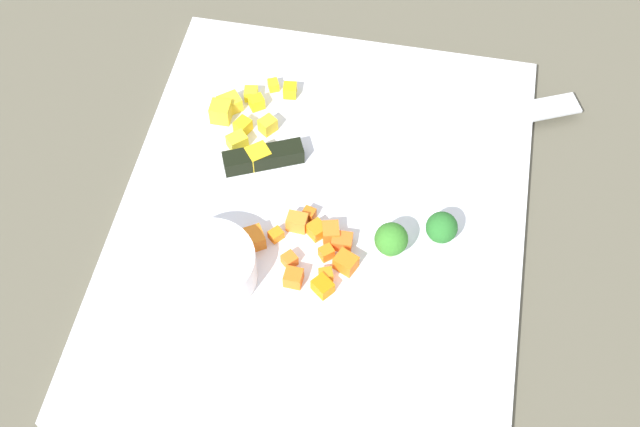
{
  "coord_description": "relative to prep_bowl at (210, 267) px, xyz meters",
  "views": [
    {
      "loc": [
        -0.43,
        -0.08,
        0.69
      ],
      "look_at": [
        0.0,
        0.0,
        0.02
      ],
      "focal_mm": 47.93,
      "sensor_mm": 36.0,
      "label": 1
    }
  ],
  "objects": [
    {
      "name": "carrot_dice_3",
      "position": [
        0.01,
        -0.07,
        -0.01
      ],
      "size": [
        0.02,
        0.02,
        0.01
      ],
      "primitive_type": "cube",
      "rotation": [
        0.0,
        0.0,
        1.52
      ],
      "color": "orange",
      "rests_on": "cutting_board"
    },
    {
      "name": "pepper_dice_1",
      "position": [
        0.17,
        0.01,
        -0.01
      ],
      "size": [
        0.02,
        0.02,
        0.01
      ],
      "primitive_type": "cube",
      "rotation": [
        0.0,
        0.0,
        1.1
      ],
      "color": "yellow",
      "rests_on": "cutting_board"
    },
    {
      "name": "pepper_dice_5",
      "position": [
        0.2,
        0.03,
        -0.01
      ],
      "size": [
        0.03,
        0.03,
        0.02
      ],
      "primitive_type": "cube",
      "rotation": [
        0.0,
        0.0,
        0.67
      ],
      "color": "yellow",
      "rests_on": "cutting_board"
    },
    {
      "name": "carrot_dice_7",
      "position": [
        0.02,
        -0.1,
        -0.01
      ],
      "size": [
        0.01,
        0.02,
        0.01
      ],
      "primitive_type": "cube",
      "rotation": [
        0.0,
        0.0,
        1.92
      ],
      "color": "orange",
      "rests_on": "cutting_board"
    },
    {
      "name": "carrot_dice_9",
      "position": [
        0.03,
        -0.07,
        -0.01
      ],
      "size": [
        0.02,
        0.02,
        0.01
      ],
      "primitive_type": "cube",
      "rotation": [
        0.0,
        0.0,
        2.41
      ],
      "color": "orange",
      "rests_on": "cutting_board"
    },
    {
      "name": "carrot_dice_4",
      "position": [
        0.06,
        -0.11,
        -0.01
      ],
      "size": [
        0.02,
        0.02,
        0.01
      ],
      "primitive_type": "cube",
      "rotation": [
        0.0,
        0.0,
        0.03
      ],
      "color": "orange",
      "rests_on": "cutting_board"
    },
    {
      "name": "carrot_dice_10",
      "position": [
        0.03,
        -0.12,
        -0.01
      ],
      "size": [
        0.02,
        0.02,
        0.02
      ],
      "primitive_type": "cube",
      "rotation": [
        0.0,
        0.0,
        2.72
      ],
      "color": "orange",
      "rests_on": "cutting_board"
    },
    {
      "name": "carrot_dice_11",
      "position": [
        0.01,
        -0.1,
        -0.01
      ],
      "size": [
        0.02,
        0.02,
        0.01
      ],
      "primitive_type": "cube",
      "rotation": [
        0.0,
        0.0,
        2.47
      ],
      "color": "orange",
      "rests_on": "cutting_board"
    },
    {
      "name": "broccoli_floret_0",
      "position": [
        0.08,
        -0.2,
        0.0
      ],
      "size": [
        0.03,
        0.03,
        0.03
      ],
      "color": "#85B45F",
      "rests_on": "cutting_board"
    },
    {
      "name": "ground_plane",
      "position": [
        0.08,
        -0.09,
        -0.03
      ],
      "size": [
        4.0,
        4.0,
        0.0
      ],
      "primitive_type": "plane",
      "color": "#585444"
    },
    {
      "name": "broccoli_floret_1",
      "position": [
        0.06,
        -0.16,
        0.0
      ],
      "size": [
        0.03,
        0.03,
        0.04
      ],
      "color": "#8EB55E",
      "rests_on": "cutting_board"
    },
    {
      "name": "prep_bowl",
      "position": [
        0.0,
        0.0,
        0.0
      ],
      "size": [
        0.08,
        0.08,
        0.03
      ],
      "primitive_type": "cylinder",
      "color": "white",
      "rests_on": "cutting_board"
    },
    {
      "name": "pepper_dice_2",
      "position": [
        0.23,
        -0.02,
        -0.01
      ],
      "size": [
        0.02,
        0.01,
        0.01
      ],
      "primitive_type": "cube",
      "rotation": [
        0.0,
        0.0,
        0.1
      ],
      "color": "yellow",
      "rests_on": "cutting_board"
    },
    {
      "name": "cutting_board",
      "position": [
        0.08,
        -0.09,
        -0.02
      ],
      "size": [
        0.48,
        0.38,
        0.01
      ],
      "primitive_type": "cube",
      "color": "white",
      "rests_on": "ground_plane"
    },
    {
      "name": "chef_knife",
      "position": [
        0.17,
        -0.09,
        -0.01
      ],
      "size": [
        0.17,
        0.35,
        0.02
      ],
      "rotation": [
        0.0,
        0.0,
        5.14
      ],
      "color": "silver",
      "rests_on": "cutting_board"
    },
    {
      "name": "pepper_dice_8",
      "position": [
        0.18,
        -0.01,
        -0.01
      ],
      "size": [
        0.02,
        0.02,
        0.02
      ],
      "primitive_type": "cube",
      "rotation": [
        0.0,
        0.0,
        0.92
      ],
      "color": "yellow",
      "rests_on": "cutting_board"
    },
    {
      "name": "pepper_dice_9",
      "position": [
        0.22,
        0.01,
        -0.01
      ],
      "size": [
        0.02,
        0.02,
        0.01
      ],
      "primitive_type": "cube",
      "rotation": [
        0.0,
        0.0,
        1.74
      ],
      "color": "yellow",
      "rests_on": "cutting_board"
    },
    {
      "name": "carrot_dice_1",
      "position": [
        0.06,
        -0.1,
        -0.01
      ],
      "size": [
        0.02,
        0.02,
        0.02
      ],
      "primitive_type": "cube",
      "rotation": [
        0.0,
        0.0,
        1.84
      ],
      "color": "orange",
      "rests_on": "cutting_board"
    },
    {
      "name": "carrot_dice_2",
      "position": [
        0.05,
        -0.05,
        -0.01
      ],
      "size": [
        0.02,
        0.02,
        0.01
      ],
      "primitive_type": "cube",
      "rotation": [
        0.0,
        0.0,
        2.42
      ],
      "color": "orange",
      "rests_on": "cutting_board"
    },
    {
      "name": "pepper_dice_7",
      "position": [
        0.14,
        -0.01,
        -0.01
      ],
      "size": [
        0.03,
        0.03,
        0.02
      ],
      "primitive_type": "cube",
      "rotation": [
        0.0,
        0.0,
        0.68
      ],
      "color": "yellow",
      "rests_on": "cutting_board"
    },
    {
      "name": "pepper_dice_3",
      "position": [
        0.23,
        -0.01,
        -0.01
      ],
      "size": [
        0.01,
        0.01,
        0.01
      ],
      "primitive_type": "cube",
      "rotation": [
        0.0,
        0.0,
        0.44
      ],
      "color": "yellow",
      "rests_on": "cutting_board"
    },
    {
      "name": "carrot_dice_6",
      "position": [
        0.08,
        -0.07,
        -0.01
      ],
      "size": [
        0.01,
        0.01,
        0.01
      ],
      "primitive_type": "cube",
      "rotation": [
        0.0,
        0.0,
        2.87
      ],
      "color": "orange",
      "rests_on": "cutting_board"
    },
    {
      "name": "carrot_dice_12",
      "position": [
        0.07,
        -0.07,
        -0.01
      ],
      "size": [
        0.02,
        0.02,
        0.02
      ],
      "primitive_type": "cube",
      "rotation": [
        0.0,
        0.0,
        1.51
      ],
      "color": "orange",
      "rests_on": "cutting_board"
    },
    {
      "name": "pepper_dice_4",
      "position": [
        0.15,
        0.01,
        -0.01
      ],
      "size": [
        0.02,
        0.02,
        0.01
      ],
      "primitive_type": "cube",
      "rotation": [
        0.0,
        0.0,
        2.31
      ],
      "color": "yellow",
      "rests_on": "cutting_board"
    },
    {
      "name": "carrot_dice_5",
      "position": [
        0.04,
        -0.03,
        -0.01
      ],
      "size": [
        0.03,
        0.02,
        0.02
      ],
      "primitive_type": "cube",
      "rotation": [
        0.0,
        0.0,
        2.12
      ],
      "color": "orange",
      "rests_on": "cutting_board"
    },
    {
      "name": "pepper_dice_0",
      "position": [
        0.18,
        0.04,
        -0.01
      ],
      "size": [
        0.02,
        0.02,
        0.02
      ],
      "primitive_type": "cube",
      "rotation": [
        0.0,
        0.0,
        1.58
      ],
      "color": "yellow",
      "rests_on": "cutting_board"
    },
    {
      "name": "pepper_dice_6",
      "position": [
        0.2,
        0.01,
        -0.01
      ],
      "size": [
        0.02,
        0.02,
        0.01
      ],
      "primitive_type": "cube",
      "rotation": [
        0.0,
        0.0,
        0.6
      ],
      "color": "yellow",
      "rests_on": "cutting_board"
    },
    {
      "name": "carrot_dice_8",
      "position": [
        0.04,
        -0.1,
        -0.01
      ],
      "size": [
        0.02,
        0.02,
        0.01
      ],
      "primitive_type": "cube",
      "rotation": [
        0.0,
        0.0,
        2.27
      ],
      "color": "orange",
      "rests_on": "cutting_board"
    },
    {
      "name": "carrot_dice_0",
      "position": [
        0.06,
        -0.09,
        -0.01
      ],
      "size": [
        0.02,
        0.02,
        0.01
      ],
      "primitive_type": "cube",
      "rotation": [
        0.0,
        0.0,
        2.42
      ],
      "color": "orange",
      "rests_on": "cutting_board"
    }
  ]
}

